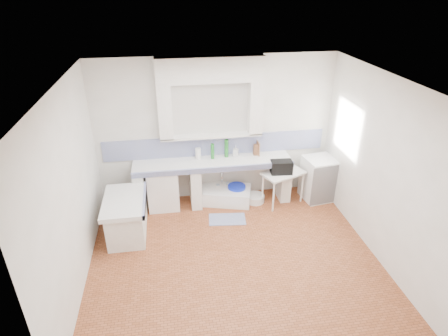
{
  "coord_description": "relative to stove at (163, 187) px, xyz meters",
  "views": [
    {
      "loc": [
        -0.88,
        -4.55,
        3.99
      ],
      "look_at": [
        0.0,
        1.0,
        1.1
      ],
      "focal_mm": 29.79,
      "sensor_mm": 36.0,
      "label": 1
    }
  ],
  "objects": [
    {
      "name": "cutting_board",
      "position": [
        1.87,
        0.14,
        0.62
      ],
      "size": [
        0.03,
        0.2,
        0.27
      ],
      "primitive_type": "cube",
      "rotation": [
        0.0,
        0.0,
        0.05
      ],
      "color": "brown",
      "rests_on": "counter_slab"
    },
    {
      "name": "rug",
      "position": [
        1.13,
        -0.66,
        -0.4
      ],
      "size": [
        0.71,
        0.46,
        0.01
      ],
      "primitive_type": "cube",
      "rotation": [
        0.0,
        0.0,
        -0.11
      ],
      "color": "#3C4A91",
      "rests_on": "ground"
    },
    {
      "name": "water_bottle_b",
      "position": [
        1.29,
        0.13,
        -0.24
      ],
      "size": [
        0.1,
        0.1,
        0.33
      ],
      "primitive_type": "cylinder",
      "rotation": [
        0.0,
        0.0,
        -0.21
      ],
      "color": "silver",
      "rests_on": "ground"
    },
    {
      "name": "ceiling",
      "position": [
        1.06,
        -1.71,
        2.39
      ],
      "size": [
        4.5,
        4.5,
        0.0
      ],
      "primitive_type": "plane",
      "rotation": [
        3.14,
        0.0,
        0.0
      ],
      "color": "white",
      "rests_on": "ground"
    },
    {
      "name": "water_bottle_a",
      "position": [
        1.08,
        0.14,
        -0.26
      ],
      "size": [
        0.1,
        0.1,
        0.3
      ],
      "primitive_type": "cylinder",
      "rotation": [
        0.0,
        0.0,
        -0.28
      ],
      "color": "silver",
      "rests_on": "ground"
    },
    {
      "name": "stove",
      "position": [
        0.0,
        0.0,
        0.0
      ],
      "size": [
        0.58,
        0.56,
        0.82
      ],
      "primitive_type": "cube",
      "rotation": [
        0.0,
        0.0,
        -0.01
      ],
      "color": "white",
      "rests_on": "ground"
    },
    {
      "name": "peninsula_base",
      "position": [
        -0.64,
        -0.81,
        -0.1
      ],
      "size": [
        0.6,
        1.0,
        0.62
      ],
      "primitive_type": "cube",
      "color": "white",
      "rests_on": "ground"
    },
    {
      "name": "alcove_mass",
      "position": [
        0.96,
        0.17,
        2.17
      ],
      "size": [
        1.9,
        0.25,
        0.45
      ],
      "primitive_type": "cube",
      "color": "white",
      "rests_on": "ground"
    },
    {
      "name": "counter_slab",
      "position": [
        0.96,
        -0.01,
        0.45
      ],
      "size": [
        3.0,
        0.6,
        0.08
      ],
      "primitive_type": "cube",
      "color": "white",
      "rests_on": "ground"
    },
    {
      "name": "window_frame",
      "position": [
        3.49,
        -0.51,
        1.19
      ],
      "size": [
        0.35,
        0.86,
        1.06
      ],
      "primitive_type": "cube",
      "color": "#3B2612",
      "rests_on": "ground"
    },
    {
      "name": "bucket_blue",
      "position": [
        1.43,
        -0.02,
        -0.24
      ],
      "size": [
        0.38,
        0.38,
        0.33
      ],
      "primitive_type": "cylinder",
      "rotation": [
        0.0,
        0.0,
        0.07
      ],
      "color": "#152CD4",
      "rests_on": "ground"
    },
    {
      "name": "backsplash",
      "position": [
        1.06,
        0.28,
        0.69
      ],
      "size": [
        4.27,
        0.03,
        0.4
      ],
      "primitive_type": "cube",
      "color": "navy",
      "rests_on": "ground"
    },
    {
      "name": "wall_left",
      "position": [
        -1.19,
        -1.71,
        0.99
      ],
      "size": [
        0.0,
        4.5,
        4.5
      ],
      "primitive_type": "plane",
      "rotation": [
        1.57,
        0.0,
        1.57
      ],
      "color": "white",
      "rests_on": "ground"
    },
    {
      "name": "counter_lip",
      "position": [
        0.96,
        -0.29,
        0.45
      ],
      "size": [
        3.0,
        0.04,
        0.1
      ],
      "primitive_type": "cube",
      "color": "navy",
      "rests_on": "ground"
    },
    {
      "name": "green_bottle_b",
      "position": [
        1.25,
        0.14,
        0.67
      ],
      "size": [
        0.09,
        0.09,
        0.35
      ],
      "primitive_type": "cylinder",
      "rotation": [
        0.0,
        0.0,
        0.21
      ],
      "color": "#1C6E23",
      "rests_on": "counter_slab"
    },
    {
      "name": "basin_white",
      "position": [
        1.78,
        -0.13,
        -0.34
      ],
      "size": [
        0.42,
        0.42,
        0.14
      ],
      "primitive_type": "cylinder",
      "rotation": [
        0.0,
        0.0,
        0.16
      ],
      "color": "white",
      "rests_on": "ground"
    },
    {
      "name": "counter_pier_right",
      "position": [
        2.36,
        -0.01,
        0.0
      ],
      "size": [
        0.2,
        0.55,
        0.82
      ],
      "primitive_type": "cube",
      "color": "white",
      "rests_on": "ground"
    },
    {
      "name": "counter_pier_left",
      "position": [
        -0.44,
        -0.01,
        0.0
      ],
      "size": [
        0.2,
        0.55,
        0.82
      ],
      "primitive_type": "cube",
      "color": "white",
      "rests_on": "ground"
    },
    {
      "name": "knife_block",
      "position": [
        1.84,
        0.14,
        0.6
      ],
      "size": [
        0.11,
        0.09,
        0.22
      ],
      "primitive_type": "cube",
      "rotation": [
        0.0,
        0.0,
        0.05
      ],
      "color": "brown",
      "rests_on": "counter_slab"
    },
    {
      "name": "lace_valance",
      "position": [
        3.34,
        -0.51,
        1.57
      ],
      "size": [
        0.01,
        0.84,
        0.24
      ],
      "primitive_type": "cube",
      "color": "white",
      "rests_on": "ground"
    },
    {
      "name": "peninsula_lip",
      "position": [
        -0.31,
        -0.81,
        0.25
      ],
      "size": [
        0.04,
        1.1,
        0.1
      ],
      "primitive_type": "cube",
      "color": "navy",
      "rests_on": "ground"
    },
    {
      "name": "side_table",
      "position": [
        2.3,
        -0.23,
        -0.08
      ],
      "size": [
        0.91,
        0.71,
        0.04
      ],
      "primitive_type": "cube",
      "rotation": [
        0.0,
        0.0,
        0.38
      ],
      "color": "white",
      "rests_on": "ground"
    },
    {
      "name": "floor",
      "position": [
        1.06,
        -1.71,
        -0.41
      ],
      "size": [
        4.5,
        4.5,
        0.0
      ],
      "primitive_type": "plane",
      "color": "#984F2D",
      "rests_on": "ground"
    },
    {
      "name": "wall_right",
      "position": [
        3.31,
        -1.71,
        0.99
      ],
      "size": [
        0.0,
        4.5,
        4.5
      ],
      "primitive_type": "plane",
      "rotation": [
        1.57,
        0.0,
        -1.57
      ],
      "color": "white",
      "rests_on": "ground"
    },
    {
      "name": "green_bottle_a",
      "position": [
        0.97,
        0.11,
        0.64
      ],
      "size": [
        0.08,
        0.08,
        0.3
      ],
      "primitive_type": "cylinder",
      "rotation": [
        0.0,
        0.0,
        0.34
      ],
      "color": "#1C6E23",
      "rests_on": "counter_slab"
    },
    {
      "name": "wall_front",
      "position": [
        1.06,
        -3.71,
        0.99
      ],
      "size": [
        4.5,
        0.0,
        4.5
      ],
      "primitive_type": "plane",
      "rotation": [
        -1.57,
        0.0,
        0.0
      ],
      "color": "white",
      "rests_on": "ground"
    },
    {
      "name": "black_bag",
      "position": [
        2.24,
        -0.25,
        0.38
      ],
      "size": [
        0.42,
        0.26,
        0.25
      ],
      "primitive_type": "cube",
      "rotation": [
        0.0,
        0.0,
        -0.08
      ],
      "color": "black",
      "rests_on": "side_table"
    },
    {
      "name": "fridge",
      "position": [
        3.05,
        -0.18,
        0.03
      ],
      "size": [
        0.64,
        0.64,
        0.87
      ],
      "primitive_type": "cube",
      "rotation": [
        0.0,
        0.0,
        0.14
      ],
      "color": "white",
      "rests_on": "ground"
    },
    {
      "name": "peninsula_top",
      "position": [
        -0.64,
        -0.81,
        0.25
      ],
      "size": [
        0.7,
        1.1,
        0.08
      ],
      "primitive_type": "cube",
      "color": "white",
      "rests_on": "ground"
    },
    {
      "name": "counter_pier_mid",
      "position": [
        0.61,
        -0.01,
        0.0
      ],
      "size": [
        0.2,
        0.55,
        0.82
      ],
      "primitive_type": "cube",
      "color": "white",
      "rests_on": "ground"
    },
    {
      "name": "paper_towel",
      "position": [
        0.7,
        0.14,
        0.6
      ],
      "size": [
        0.13,
        0.13,
        0.21
      ],
      "primitive_type": "cylinder",
      "rotation": [
        0.0,
        0.0,
        0.28
      ],
      "color": "white",
      "rests_on": "counter_slab"
    },
    {
      "name": "bucket_orange",
      "position": [
        1.22,
        -0.09,
        -0.27
      ],
      "size": [
        0.33,
        0.33,
        0.27
      ],
      "primitive_type": "cylinder",
      "rotation": [
        0.0,
        0.0,
        -0.14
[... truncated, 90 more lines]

